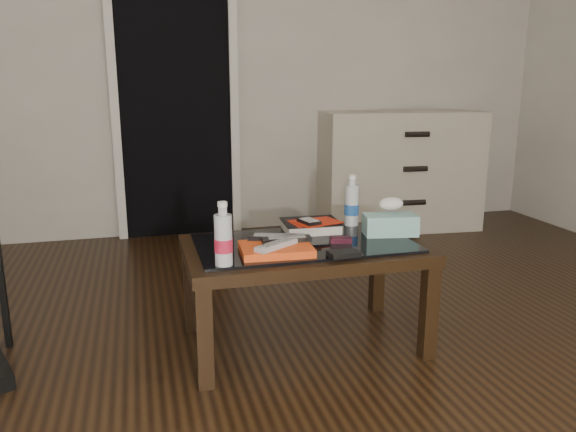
{
  "coord_description": "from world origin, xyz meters",
  "views": [
    {
      "loc": [
        -0.69,
        -1.69,
        1.12
      ],
      "look_at": [
        -0.07,
        0.6,
        0.55
      ],
      "focal_mm": 35.0,
      "sensor_mm": 36.0,
      "label": 1
    }
  ],
  "objects_px": {
    "tissue_box": "(390,225)",
    "water_bottle_right": "(352,200)",
    "dresser": "(399,170)",
    "textbook": "(311,226)",
    "coffee_table": "(304,256)",
    "water_bottle_left": "(223,234)"
  },
  "relations": [
    {
      "from": "dresser",
      "to": "tissue_box",
      "type": "bearing_deg",
      "value": -112.35
    },
    {
      "from": "tissue_box",
      "to": "textbook",
      "type": "bearing_deg",
      "value": 165.21
    },
    {
      "from": "coffee_table",
      "to": "water_bottle_left",
      "type": "bearing_deg",
      "value": -150.11
    },
    {
      "from": "coffee_table",
      "to": "textbook",
      "type": "relative_size",
      "value": 4.0
    },
    {
      "from": "coffee_table",
      "to": "water_bottle_right",
      "type": "relative_size",
      "value": 4.2
    },
    {
      "from": "coffee_table",
      "to": "water_bottle_left",
      "type": "xyz_separation_m",
      "value": [
        -0.37,
        -0.21,
        0.18
      ]
    },
    {
      "from": "water_bottle_right",
      "to": "water_bottle_left",
      "type": "bearing_deg",
      "value": -147.34
    },
    {
      "from": "dresser",
      "to": "water_bottle_left",
      "type": "bearing_deg",
      "value": -125.48
    },
    {
      "from": "dresser",
      "to": "textbook",
      "type": "distance_m",
      "value": 1.99
    },
    {
      "from": "textbook",
      "to": "tissue_box",
      "type": "distance_m",
      "value": 0.35
    },
    {
      "from": "coffee_table",
      "to": "water_bottle_right",
      "type": "distance_m",
      "value": 0.41
    },
    {
      "from": "coffee_table",
      "to": "dresser",
      "type": "relative_size",
      "value": 0.81
    },
    {
      "from": "dresser",
      "to": "textbook",
      "type": "relative_size",
      "value": 4.95
    },
    {
      "from": "textbook",
      "to": "water_bottle_right",
      "type": "xyz_separation_m",
      "value": [
        0.22,
        0.05,
        0.1
      ]
    },
    {
      "from": "tissue_box",
      "to": "water_bottle_right",
      "type": "bearing_deg",
      "value": 127.31
    },
    {
      "from": "dresser",
      "to": "textbook",
      "type": "height_order",
      "value": "dresser"
    },
    {
      "from": "water_bottle_right",
      "to": "dresser",
      "type": "bearing_deg",
      "value": 56.95
    },
    {
      "from": "coffee_table",
      "to": "tissue_box",
      "type": "xyz_separation_m",
      "value": [
        0.4,
        0.01,
        0.11
      ]
    },
    {
      "from": "water_bottle_left",
      "to": "dresser",
      "type": "bearing_deg",
      "value": 49.63
    },
    {
      "from": "dresser",
      "to": "textbook",
      "type": "xyz_separation_m",
      "value": [
        -1.21,
        -1.58,
        0.03
      ]
    },
    {
      "from": "dresser",
      "to": "water_bottle_left",
      "type": "relative_size",
      "value": 5.2
    },
    {
      "from": "water_bottle_right",
      "to": "tissue_box",
      "type": "xyz_separation_m",
      "value": [
        0.1,
        -0.2,
        -0.07
      ]
    }
  ]
}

